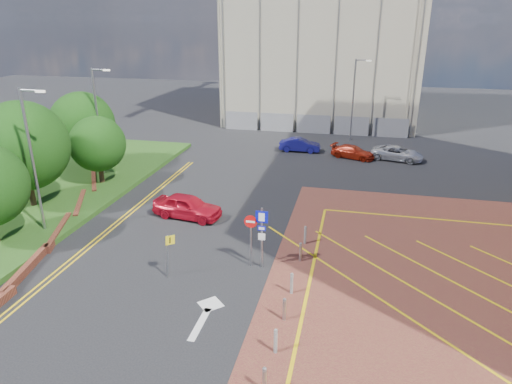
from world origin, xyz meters
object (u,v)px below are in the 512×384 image
(tree_b, at_px, (23,146))
(lamp_left_far, at_px, (98,118))
(lamp_back, at_px, (354,97))
(car_silver_back, at_px, (397,153))
(sign_cluster, at_px, (258,231))
(tree_d, at_px, (82,124))
(lamp_left_near, at_px, (33,156))
(car_blue_back, at_px, (300,145))
(car_red_left, at_px, (187,206))
(tree_c, at_px, (98,144))
(car_red_back, at_px, (353,152))
(warning_sign, at_px, (168,251))

(tree_b, height_order, lamp_left_far, lamp_left_far)
(lamp_back, height_order, car_silver_back, lamp_back)
(sign_cluster, bearing_deg, tree_d, 144.42)
(lamp_left_near, distance_m, lamp_left_far, 10.20)
(tree_b, height_order, car_blue_back, tree_b)
(tree_d, relative_size, lamp_back, 0.76)
(car_red_left, xyz_separation_m, car_silver_back, (13.50, 15.68, -0.13))
(lamp_left_far, distance_m, lamp_back, 24.46)
(tree_c, bearing_deg, tree_b, -111.80)
(lamp_back, relative_size, car_silver_back, 1.82)
(tree_b, height_order, lamp_left_near, lamp_left_near)
(tree_b, height_order, car_red_back, tree_b)
(tree_b, height_order, lamp_back, lamp_back)
(car_blue_back, bearing_deg, tree_d, 120.06)
(tree_b, bearing_deg, lamp_left_far, 81.23)
(lamp_left_near, xyz_separation_m, car_red_left, (7.15, 3.97, -3.92))
(sign_cluster, bearing_deg, car_blue_back, 92.02)
(sign_cluster, height_order, car_silver_back, sign_cluster)
(car_blue_back, distance_m, car_red_back, 5.01)
(lamp_left_near, distance_m, car_blue_back, 24.11)
(lamp_left_near, xyz_separation_m, lamp_left_far, (-2.00, 10.00, 0.00))
(car_red_left, bearing_deg, tree_d, 66.03)
(lamp_left_near, bearing_deg, tree_b, 135.75)
(tree_c, relative_size, warning_sign, 2.19)
(car_red_left, distance_m, car_blue_back, 17.26)
(lamp_back, height_order, warning_sign, lamp_back)
(car_red_back, bearing_deg, tree_d, 131.14)
(lamp_left_far, relative_size, car_silver_back, 1.82)
(lamp_left_far, height_order, car_blue_back, lamp_left_far)
(warning_sign, bearing_deg, car_red_back, 70.25)
(tree_b, xyz_separation_m, warning_sign, (11.91, -5.89, -2.81))
(lamp_left_near, relative_size, warning_sign, 3.57)
(tree_b, relative_size, lamp_left_near, 0.84)
(lamp_left_far, bearing_deg, lamp_back, 40.86)
(lamp_left_near, height_order, car_blue_back, lamp_left_near)
(tree_d, relative_size, car_silver_back, 1.38)
(sign_cluster, distance_m, car_red_left, 7.57)
(sign_cluster, relative_size, car_silver_back, 0.73)
(tree_b, bearing_deg, lamp_left_near, -44.25)
(tree_c, relative_size, lamp_left_far, 0.61)
(tree_d, xyz_separation_m, sign_cluster, (16.80, -12.02, -1.92))
(tree_d, distance_m, car_red_back, 22.78)
(lamp_back, bearing_deg, car_red_left, -113.00)
(sign_cluster, relative_size, car_blue_back, 0.85)
(tree_b, bearing_deg, car_blue_back, 49.40)
(car_blue_back, xyz_separation_m, car_red_back, (4.88, -1.14, -0.06))
(car_red_left, bearing_deg, tree_b, 103.49)
(tree_b, relative_size, sign_cluster, 2.11)
(lamp_back, relative_size, car_red_left, 1.85)
(tree_b, height_order, tree_c, tree_b)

